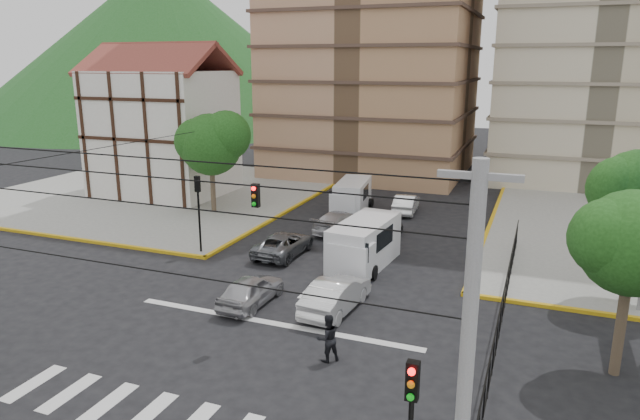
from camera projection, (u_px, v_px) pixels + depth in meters
The scene contains 21 objects.
ground at pixel (260, 335), 22.95m from camera, with size 160.00×160.00×0.00m, color black.
sidewalk_nw at pixel (157, 192), 48.03m from camera, with size 26.00×26.00×0.15m, color gray.
crosswalk_stripes at pixel (170, 420), 17.55m from camera, with size 12.00×2.40×0.01m, color silver.
stop_line at pixel (273, 323), 24.03m from camera, with size 13.00×0.40×0.01m, color silver.
tudor_building at pixel (163, 131), 46.37m from camera, with size 10.80×8.05×12.23m.
distant_hill at pixel (164, 43), 101.95m from camera, with size 70.00×70.00×28.00m, color #1E541C.
park_fence at pixel (501, 326), 23.82m from camera, with size 0.10×22.50×1.66m, color black, non-canonical shape.
tree_park_a at pixel (636, 239), 18.87m from camera, with size 4.41×3.60×6.83m.
tree_tudor at pixel (212, 142), 40.27m from camera, with size 5.39×4.40×7.43m.
traffic_light_nw at pixel (198, 201), 31.96m from camera, with size 0.28×0.22×4.40m.
traffic_light_hanging at pixel (228, 205), 19.63m from camera, with size 18.00×9.12×0.92m.
utility_pole_se at pixel (464, 394), 10.46m from camera, with size 1.40×0.28×9.00m.
van_right_lane at pixel (363, 246), 30.19m from camera, with size 2.68×5.77×2.52m.
van_left_lane at pixel (351, 197), 41.56m from camera, with size 2.61×5.29×2.28m.
car_silver_front_left at pixel (251, 290), 25.75m from camera, with size 1.63×4.06×1.38m, color #AAAAAF.
car_white_front_right at pixel (336, 295), 25.06m from camera, with size 1.60×4.59×1.51m, color silver.
car_grey_mid_left at pixel (284, 244), 32.38m from camera, with size 2.17×4.71×1.31m, color slate.
car_silver_rear_left at pixel (339, 222), 36.80m from camera, with size 1.92×4.72×1.37m, color #BCBCC1.
car_darkgrey_mid_right at pixel (384, 228), 35.65m from camera, with size 1.47×3.66×1.25m, color #252527.
car_white_rear_right at pixel (406, 204), 41.46m from camera, with size 1.46×4.18×1.38m, color white.
pedestrian_crosswalk at pixel (328, 338), 20.81m from camera, with size 0.88×0.68×1.81m, color black.
Camera 1 is at (9.92, -18.60, 10.68)m, focal length 32.00 mm.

